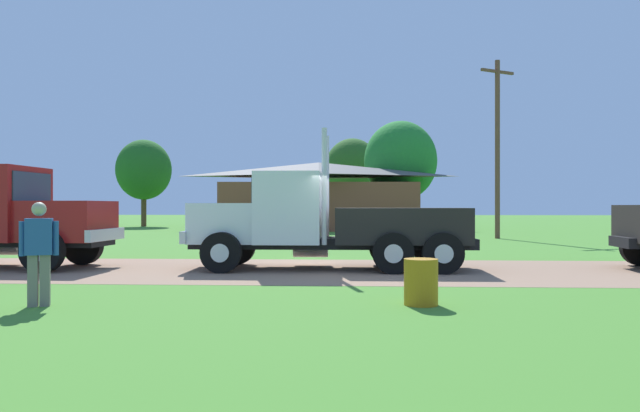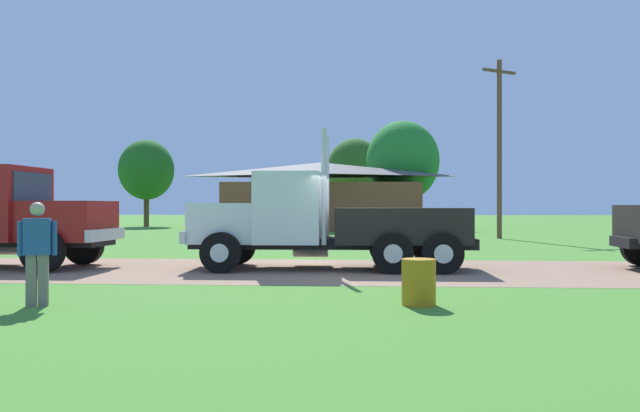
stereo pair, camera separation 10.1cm
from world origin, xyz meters
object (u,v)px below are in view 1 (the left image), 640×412
Objects in this scene: visitor_standing_near at (39,249)px; shed_building at (319,198)px; truck_foreground_white at (325,224)px; steel_barrel at (421,282)px; utility_pole_near at (497,144)px; visitor_far_side at (221,232)px.

visitor_standing_near is 32.84m from shed_building.
truck_foreground_white reaches higher than steel_barrel.
utility_pole_near is at bearing 59.54° from visitor_standing_near.
truck_foreground_white is at bearing 54.02° from visitor_standing_near.
truck_foreground_white is at bearing 108.30° from steel_barrel.
visitor_standing_near is 1.13× the size of visitor_far_side.
truck_foreground_white is 4.95m from visitor_far_side.
shed_building reaches higher than visitor_far_side.
truck_foreground_white is at bearing -86.48° from shed_building.
steel_barrel is at bearing -58.99° from visitor_far_side.
utility_pole_near is at bearing 73.33° from steel_barrel.
steel_barrel is 0.05× the size of shed_building.
utility_pole_near is (10.07, -10.48, 2.66)m from shed_building.
steel_barrel is at bearing -106.67° from utility_pole_near.
truck_foreground_white is 9.67× the size of steel_barrel.
utility_pole_near reaches higher than visitor_far_side.
utility_pole_near is (6.51, 21.73, 4.58)m from steel_barrel.
utility_pole_near is (12.06, 12.49, 4.13)m from visitor_far_side.
steel_barrel is 23.14m from utility_pole_near.
truck_foreground_white is 4.34× the size of visitor_standing_near.
visitor_standing_near is 9.77m from visitor_far_side.
truck_foreground_white is 4.91× the size of visitor_far_side.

